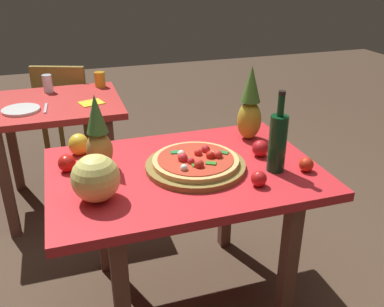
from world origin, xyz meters
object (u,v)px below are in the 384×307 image
at_px(pizza, 196,160).
at_px(tomato_beside_pepper, 306,164).
at_px(display_table, 184,188).
at_px(napkin_folded, 91,103).
at_px(knife_utensil, 46,108).
at_px(tomato_near_board, 67,163).
at_px(background_table, 54,121).
at_px(pizza_board, 195,166).
at_px(drinking_glass_water, 48,83).
at_px(tomato_at_corner, 259,179).
at_px(dinner_plate, 21,110).
at_px(wine_bottle, 278,142).
at_px(pineapple_left, 98,136).
at_px(drinking_glass_juice, 100,79).
at_px(pineapple_right, 250,107).
at_px(melon, 96,178).
at_px(tomato_by_bottle, 260,148).
at_px(bell_pepper, 79,144).
at_px(dining_chair, 67,109).

bearing_deg(pizza, tomato_beside_pepper, -20.37).
xyz_separation_m(display_table, napkin_folded, (-0.30, 1.03, 0.10)).
xyz_separation_m(display_table, knife_utensil, (-0.57, 1.01, 0.10)).
bearing_deg(tomato_near_board, background_table, 93.18).
bearing_deg(pizza_board, drinking_glass_water, 113.34).
distance_m(tomato_at_corner, drinking_glass_water, 1.79).
height_order(dinner_plate, napkin_folded, dinner_plate).
bearing_deg(tomato_at_corner, background_table, 119.65).
height_order(pizza_board, drinking_glass_water, drinking_glass_water).
xyz_separation_m(wine_bottle, pineapple_left, (-0.71, 0.26, 0.01)).
xyz_separation_m(drinking_glass_juice, drinking_glass_water, (-0.35, -0.02, 0.01)).
bearing_deg(dinner_plate, drinking_glass_juice, 36.63).
bearing_deg(drinking_glass_juice, tomato_at_corner, -74.84).
bearing_deg(pizza, display_table, 160.19).
bearing_deg(pineapple_right, wine_bottle, -95.75).
height_order(wine_bottle, melon, wine_bottle).
xyz_separation_m(background_table, dinner_plate, (-0.17, -0.13, 0.14)).
height_order(melon, tomato_beside_pepper, melon).
relative_size(pineapple_right, tomato_by_bottle, 4.82).
height_order(pizza_board, tomato_at_corner, tomato_at_corner).
bearing_deg(knife_utensil, bell_pepper, -74.89).
relative_size(display_table, knife_utensil, 6.45).
distance_m(tomato_near_board, tomato_by_bottle, 0.86).
distance_m(tomato_near_board, drinking_glass_water, 1.24).
relative_size(pizza, dinner_plate, 1.70).
distance_m(tomato_near_board, tomato_beside_pepper, 1.02).
bearing_deg(knife_utensil, wine_bottle, -47.20).
height_order(bell_pepper, drinking_glass_water, drinking_glass_water).
relative_size(pineapple_left, melon, 1.81).
relative_size(pineapple_right, napkin_folded, 2.65).
bearing_deg(pineapple_right, pizza, -146.06).
distance_m(display_table, pizza, 0.15).
relative_size(pineapple_right, tomato_near_board, 4.91).
distance_m(drinking_glass_juice, drinking_glass_water, 0.35).
bearing_deg(bell_pepper, dinner_plate, 112.02).
bearing_deg(napkin_folded, pineapple_right, -48.91).
relative_size(pizza_board, bell_pepper, 4.19).
xyz_separation_m(bell_pepper, tomato_near_board, (-0.06, -0.16, -0.01)).
xyz_separation_m(wine_bottle, tomato_by_bottle, (-0.00, 0.15, -0.10)).
height_order(dining_chair, tomato_at_corner, dining_chair).
bearing_deg(tomato_near_board, drinking_glass_juice, 77.28).
bearing_deg(tomato_at_corner, napkin_folded, 113.05).
bearing_deg(napkin_folded, background_table, 156.60).
bearing_deg(melon, drinking_glass_juice, 83.04).
bearing_deg(pineapple_right, display_table, -151.29).
distance_m(tomato_near_board, drinking_glass_juice, 1.29).
bearing_deg(pineapple_right, drinking_glass_water, 129.92).
height_order(pizza_board, wine_bottle, wine_bottle).
bearing_deg(tomato_beside_pepper, melon, 177.65).
xyz_separation_m(pineapple_left, napkin_folded, (0.04, 0.91, -0.14)).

